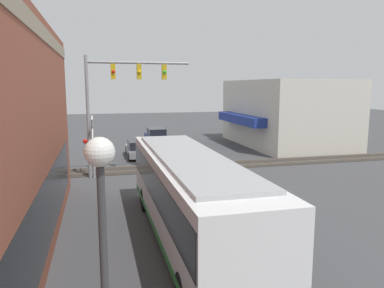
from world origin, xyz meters
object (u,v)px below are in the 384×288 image
city_bus (189,194)px  parked_car_grey (139,149)px  streetlamp (104,267)px  pedestrian_near_bus (209,181)px  parked_car_blue (156,135)px  crossing_signal (93,141)px

city_bus → parked_car_grey: size_ratio=2.60×
streetlamp → city_bus: bearing=-23.1°
pedestrian_near_bus → streetlamp: bearing=156.2°
parked_car_grey → parked_car_blue: (7.72, -2.60, 0.03)m
parked_car_blue → crossing_signal: bearing=156.6°
crossing_signal → city_bus: bearing=-162.2°
crossing_signal → pedestrian_near_bus: bearing=-135.8°
pedestrian_near_bus → parked_car_blue: bearing=-1.1°
crossing_signal → parked_car_blue: (13.89, -6.00, -1.62)m
streetlamp → pedestrian_near_bus: streetlamp is taller
city_bus → pedestrian_near_bus: city_bus is taller
streetlamp → pedestrian_near_bus: bearing=-23.8°
crossing_signal → parked_car_blue: crossing_signal is taller
streetlamp → crossing_signal: bearing=1.0°
city_bus → parked_car_grey: 16.83m
city_bus → pedestrian_near_bus: size_ratio=6.73×
crossing_signal → pedestrian_near_bus: 8.19m
pedestrian_near_bus → crossing_signal: bearing=44.2°
parked_car_blue → city_bus: bearing=173.9°
city_bus → parked_car_blue: (24.51, -2.60, -1.10)m
crossing_signal → parked_car_blue: bearing=-23.4°
city_bus → pedestrian_near_bus: 5.39m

